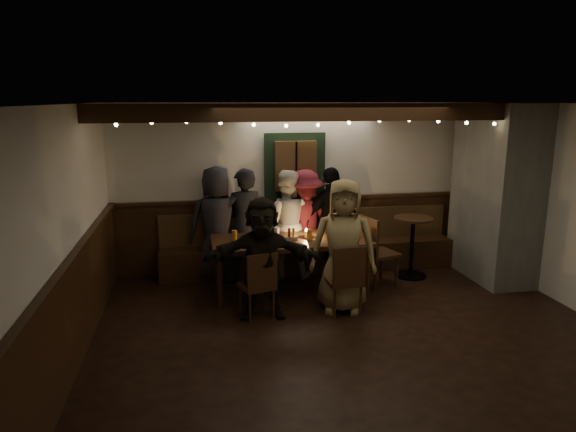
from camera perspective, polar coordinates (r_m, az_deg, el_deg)
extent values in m
cube|color=black|center=(6.17, 7.14, -12.74)|extent=(6.00, 5.00, 0.01)
cube|color=black|center=(5.57, 7.90, 12.28)|extent=(6.00, 5.00, 0.01)
cube|color=#EDE5CC|center=(8.10, 2.05, 3.26)|extent=(6.00, 0.01, 2.60)
cube|color=#EDE5CC|center=(5.60, -23.23, -2.15)|extent=(0.01, 5.00, 2.60)
cube|color=black|center=(8.23, 2.06, -1.93)|extent=(6.00, 0.05, 1.10)
cube|color=black|center=(5.82, -22.28, -9.30)|extent=(0.05, 5.00, 1.10)
cube|color=#5D5E58|center=(8.20, 22.09, 2.44)|extent=(0.70, 1.40, 2.60)
cube|color=black|center=(8.08, 2.43, -4.60)|extent=(4.60, 0.45, 0.45)
cube|color=#4B3119|center=(8.13, 2.17, -1.02)|extent=(4.60, 0.06, 0.50)
cube|color=black|center=(7.94, 0.76, 5.63)|extent=(0.95, 0.04, 1.00)
cube|color=#4B3119|center=(7.88, 0.85, 5.58)|extent=(0.64, 0.12, 0.76)
cube|color=black|center=(6.52, 5.07, 11.41)|extent=(6.00, 0.16, 0.22)
sphere|color=#FFE599|center=(6.33, -18.57, 9.58)|extent=(0.04, 0.04, 0.04)
sphere|color=#FFE599|center=(6.29, -14.92, 10.01)|extent=(0.04, 0.04, 0.04)
sphere|color=#FFE599|center=(6.27, -11.22, 10.24)|extent=(0.04, 0.04, 0.04)
sphere|color=#FFE599|center=(6.28, -7.51, 10.23)|extent=(0.04, 0.04, 0.04)
sphere|color=#FFE599|center=(6.32, -3.82, 10.09)|extent=(0.04, 0.04, 0.04)
sphere|color=#FFE599|center=(6.38, -0.20, 10.00)|extent=(0.04, 0.04, 0.04)
sphere|color=#FFE599|center=(6.46, 3.35, 10.07)|extent=(0.04, 0.04, 0.04)
sphere|color=#FFE599|center=(6.57, 6.80, 10.25)|extent=(0.04, 0.04, 0.04)
sphere|color=#FFE599|center=(6.69, 10.13, 10.39)|extent=(0.04, 0.04, 0.04)
sphere|color=#FFE599|center=(6.84, 13.32, 10.34)|extent=(0.04, 0.04, 0.04)
sphere|color=#FFE599|center=(7.02, 16.36, 10.09)|extent=(0.04, 0.04, 0.04)
sphere|color=#FFE599|center=(7.20, 19.23, 9.75)|extent=(0.04, 0.04, 0.04)
sphere|color=#FFE599|center=(7.41, 21.95, 9.48)|extent=(0.04, 0.04, 0.04)
sphere|color=#FFE599|center=(7.63, 24.52, 9.38)|extent=(0.04, 0.04, 0.04)
cube|color=black|center=(7.07, 0.30, -2.81)|extent=(2.16, 0.92, 0.06)
cylinder|color=black|center=(6.72, -7.54, -7.23)|extent=(0.07, 0.07, 0.71)
cylinder|color=black|center=(7.44, -7.86, -5.24)|extent=(0.07, 0.07, 0.71)
cylinder|color=black|center=(7.09, 8.87, -6.19)|extent=(0.07, 0.07, 0.71)
cylinder|color=black|center=(7.77, 7.02, -4.41)|extent=(0.07, 0.07, 0.71)
cylinder|color=#BF7226|center=(7.00, -5.97, -2.16)|extent=(0.07, 0.07, 0.14)
cylinder|color=#BF7226|center=(6.77, -2.64, -2.63)|extent=(0.07, 0.07, 0.14)
cylinder|color=silver|center=(7.12, -1.27, -1.84)|extent=(0.07, 0.07, 0.14)
cylinder|color=#BF7226|center=(7.03, 2.39, -2.05)|extent=(0.07, 0.07, 0.14)
cylinder|color=silver|center=(7.35, 3.87, -1.39)|extent=(0.07, 0.07, 0.14)
cylinder|color=#BF7226|center=(7.14, 7.05, -1.89)|extent=(0.07, 0.07, 0.14)
cylinder|color=white|center=(6.68, -4.56, -3.45)|extent=(0.27, 0.27, 0.02)
cube|color=#B2B2B7|center=(7.01, 0.38, -2.47)|extent=(0.16, 0.10, 0.05)
cylinder|color=#990C0C|center=(6.99, 0.13, -2.04)|extent=(0.04, 0.04, 0.16)
cylinder|color=gold|center=(7.00, 0.62, -2.01)|extent=(0.04, 0.04, 0.16)
cylinder|color=silver|center=(7.15, 2.03, -2.05)|extent=(0.05, 0.05, 0.08)
sphere|color=#FFB24C|center=(7.13, 2.04, -1.57)|extent=(0.03, 0.03, 0.03)
cube|color=black|center=(6.40, -3.51, -7.79)|extent=(0.48, 0.48, 0.04)
cube|color=black|center=(6.17, -2.90, -6.22)|extent=(0.38, 0.14, 0.44)
cylinder|color=black|center=(6.67, -2.78, -8.82)|extent=(0.03, 0.03, 0.38)
cylinder|color=black|center=(6.40, -1.62, -9.75)|extent=(0.03, 0.03, 0.38)
cylinder|color=black|center=(6.56, -5.31, -9.25)|extent=(0.03, 0.03, 0.38)
cylinder|color=black|center=(6.29, -4.24, -10.22)|extent=(0.03, 0.03, 0.38)
cube|color=black|center=(6.51, 6.21, -7.22)|extent=(0.44, 0.44, 0.04)
cube|color=black|center=(6.26, 6.84, -5.58)|extent=(0.42, 0.06, 0.47)
cylinder|color=black|center=(6.79, 7.03, -8.37)|extent=(0.04, 0.04, 0.40)
cylinder|color=black|center=(6.50, 8.07, -9.40)|extent=(0.04, 0.04, 0.40)
cylinder|color=black|center=(6.68, 4.30, -8.66)|extent=(0.04, 0.04, 0.40)
cylinder|color=black|center=(6.39, 5.24, -9.72)|extent=(0.04, 0.04, 0.40)
cube|color=black|center=(7.53, 10.09, -4.13)|extent=(0.58, 0.58, 0.04)
cube|color=black|center=(7.33, 8.86, -2.21)|extent=(0.17, 0.46, 0.53)
cylinder|color=black|center=(7.57, 12.02, -6.09)|extent=(0.04, 0.04, 0.45)
cylinder|color=black|center=(7.35, 9.72, -6.57)|extent=(0.04, 0.04, 0.45)
cylinder|color=black|center=(7.85, 10.30, -5.32)|extent=(0.04, 0.04, 0.45)
cylinder|color=black|center=(7.64, 8.04, -5.76)|extent=(0.04, 0.04, 0.45)
cylinder|color=black|center=(8.14, 13.44, -6.41)|extent=(0.47, 0.47, 0.03)
cylinder|color=black|center=(8.00, 13.60, -3.43)|extent=(0.06, 0.06, 0.91)
cylinder|color=black|center=(7.89, 13.78, -0.27)|extent=(0.58, 0.58, 0.04)
imported|color=#23222A|center=(7.63, -7.87, -0.84)|extent=(0.85, 0.56, 1.71)
imported|color=black|center=(7.60, -4.88, -0.96)|extent=(0.67, 0.50, 1.68)
imported|color=beige|center=(7.71, -0.24, -0.88)|extent=(0.91, 0.78, 1.63)
imported|color=maroon|center=(7.84, 1.81, -0.72)|extent=(1.20, 0.97, 1.62)
imported|color=black|center=(7.91, 4.89, -0.51)|extent=(1.04, 0.66, 1.65)
imported|color=black|center=(6.28, -2.88, -4.71)|extent=(1.45, 0.64, 1.51)
imported|color=#9A8253|center=(6.48, 6.16, -3.34)|extent=(0.95, 0.75, 1.70)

